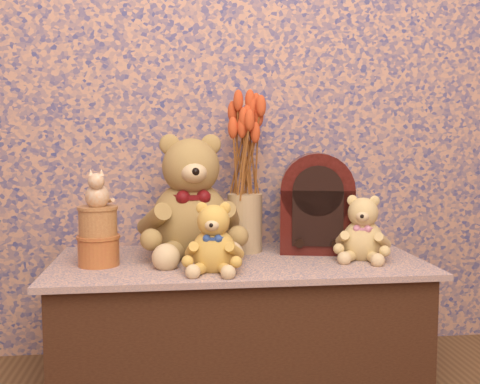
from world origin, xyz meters
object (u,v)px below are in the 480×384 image
object	(u,v)px
teddy_medium	(214,234)
cat_figurine	(97,188)
biscuit_tin_lower	(99,251)
cathedral_radio	(316,202)
ceramic_vase	(245,223)
teddy_large	(190,191)
teddy_small	(363,225)

from	to	relation	value
teddy_medium	cat_figurine	world-z (taller)	cat_figurine
biscuit_tin_lower	cathedral_radio	bearing A→B (deg)	10.72
teddy_medium	ceramic_vase	world-z (taller)	teddy_medium
teddy_large	cathedral_radio	size ratio (longest dim) A/B	1.27
biscuit_tin_lower	cat_figurine	distance (m)	0.21
teddy_large	biscuit_tin_lower	distance (m)	0.38
teddy_medium	teddy_small	bearing A→B (deg)	22.65
biscuit_tin_lower	cat_figurine	world-z (taller)	cat_figurine
teddy_medium	ceramic_vase	distance (m)	0.32
cathedral_radio	biscuit_tin_lower	distance (m)	0.80
ceramic_vase	biscuit_tin_lower	size ratio (longest dim) A/B	1.60
teddy_medium	cat_figurine	size ratio (longest dim) A/B	1.84
teddy_small	cathedral_radio	distance (m)	0.21
ceramic_vase	teddy_small	bearing A→B (deg)	-25.03
teddy_medium	teddy_small	size ratio (longest dim) A/B	0.98
cat_figurine	teddy_large	bearing A→B (deg)	17.79
teddy_large	teddy_small	world-z (taller)	teddy_large
ceramic_vase	cat_figurine	size ratio (longest dim) A/B	1.67
teddy_small	cathedral_radio	world-z (taller)	cathedral_radio
cat_figurine	teddy_small	bearing A→B (deg)	-4.58
ceramic_vase	cathedral_radio	bearing A→B (deg)	-4.93
teddy_medium	ceramic_vase	xyz separation A→B (m)	(0.14, 0.29, -0.01)
teddy_small	teddy_large	bearing A→B (deg)	-170.58
teddy_medium	biscuit_tin_lower	world-z (taller)	teddy_medium
teddy_small	teddy_medium	bearing A→B (deg)	-145.94
teddy_small	cathedral_radio	xyz separation A→B (m)	(-0.12, 0.16, 0.06)
teddy_large	ceramic_vase	bearing A→B (deg)	7.90
teddy_small	biscuit_tin_lower	world-z (taller)	teddy_small
cathedral_radio	cat_figurine	world-z (taller)	cathedral_radio
teddy_medium	cathedral_radio	xyz separation A→B (m)	(0.40, 0.27, 0.07)
teddy_large	teddy_medium	distance (m)	0.28
cathedral_radio	cat_figurine	xyz separation A→B (m)	(-0.78, -0.15, 0.08)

